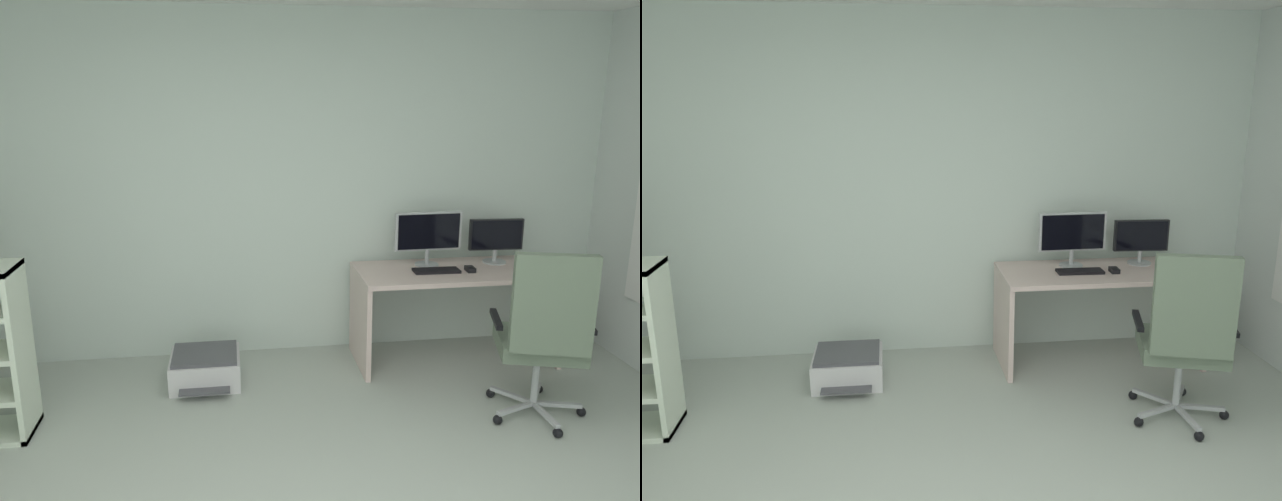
{
  "view_description": "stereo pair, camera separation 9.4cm",
  "coord_description": "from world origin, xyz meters",
  "views": [
    {
      "loc": [
        -0.31,
        -1.83,
        2.0
      ],
      "look_at": [
        0.27,
        2.09,
        0.98
      ],
      "focal_mm": 34.37,
      "sensor_mm": 36.0,
      "label": 1
    },
    {
      "loc": [
        -0.22,
        -1.84,
        2.0
      ],
      "look_at": [
        0.27,
        2.09,
        0.98
      ],
      "focal_mm": 34.37,
      "sensor_mm": 36.0,
      "label": 2
    }
  ],
  "objects": [
    {
      "name": "monitor_secondary",
      "position": [
        1.71,
        2.52,
        0.93
      ],
      "size": [
        0.42,
        0.18,
        0.35
      ],
      "color": "#B2B5B7",
      "rests_on": "desk"
    },
    {
      "name": "keyboard",
      "position": [
        1.18,
        2.34,
        0.73
      ],
      "size": [
        0.34,
        0.14,
        0.02
      ],
      "primitive_type": "cube",
      "rotation": [
        0.0,
        0.0,
        -0.03
      ],
      "color": "black",
      "rests_on": "desk"
    },
    {
      "name": "wall_back",
      "position": [
        0.0,
        2.82,
        1.31
      ],
      "size": [
        5.29,
        0.1,
        2.61
      ],
      "primitive_type": "cube",
      "color": "silver",
      "rests_on": "ground"
    },
    {
      "name": "printer",
      "position": [
        -0.53,
        2.25,
        0.11
      ],
      "size": [
        0.49,
        0.53,
        0.23
      ],
      "color": "silver",
      "rests_on": "ground"
    },
    {
      "name": "monitor_main",
      "position": [
        1.16,
        2.52,
        0.97
      ],
      "size": [
        0.52,
        0.18,
        0.41
      ],
      "color": "#B2B5B7",
      "rests_on": "desk"
    },
    {
      "name": "desk",
      "position": [
        1.35,
        2.39,
        0.54
      ],
      "size": [
        1.5,
        0.65,
        0.72
      ],
      "color": "beige",
      "rests_on": "ground"
    },
    {
      "name": "computer_mouse",
      "position": [
        1.43,
        2.32,
        0.74
      ],
      "size": [
        0.06,
        0.1,
        0.03
      ],
      "primitive_type": "cube",
      "rotation": [
        0.0,
        0.0,
        -0.05
      ],
      "color": "black",
      "rests_on": "desk"
    },
    {
      "name": "office_chair",
      "position": [
        1.54,
        1.4,
        0.6
      ],
      "size": [
        0.65,
        0.64,
        1.13
      ],
      "color": "#B7BABC",
      "rests_on": "ground"
    }
  ]
}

